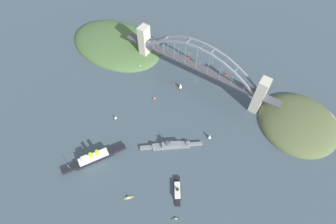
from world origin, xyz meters
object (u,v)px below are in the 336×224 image
Objects in this scene: small_boat_0 at (210,136)px; small_boat_6 at (176,219)px; small_boat_2 at (129,198)px; small_boat_4 at (154,99)px; channel_marker_buoy at (174,82)px; seaplane_taxiing_near_bridge at (226,75)px; harbor_arch_bridge at (198,66)px; small_boat_1 at (140,67)px; seaplane_second_in_formation at (189,58)px; naval_cruiser at (171,145)px; small_boat_5 at (115,117)px; small_boat_3 at (180,86)px; harbor_ferry_steamer at (177,190)px; ocean_liner at (94,158)px.

small_boat_0 is 115.21m from small_boat_6.
small_boat_2 is 150.58m from small_boat_4.
channel_marker_buoy is at bearing -99.36° from small_boat_4.
seaplane_taxiing_near_bridge is 234.50m from small_boat_6.
small_boat_1 is at bearing 17.21° from harbor_arch_bridge.
naval_cruiser is at bearing 112.51° from seaplane_second_in_formation.
small_boat_5 is at bearing 66.83° from small_boat_4.
small_boat_2 is at bearing 113.58° from small_boat_4.
small_boat_6 is (-98.28, 166.88, -4.34)m from small_boat_3.
small_boat_1 is (123.20, 62.68, 2.46)m from seaplane_taxiing_near_bridge.
channel_marker_buoy reaches higher than small_boat_6.
seaplane_second_in_formation is at bearing 0.44° from seaplane_taxiing_near_bridge.
naval_cruiser is 84.87m from small_boat_2.
small_boat_1 is at bearing -37.63° from naval_cruiser.
small_boat_2 is 1.38× the size of small_boat_5.
harbor_arch_bridge is 28.73× the size of small_boat_2.
channel_marker_buoy is (96.85, -141.62, -1.29)m from harbor_ferry_steamer.
seaplane_second_in_formation reaches higher than channel_marker_buoy.
small_boat_0 is 130.95m from small_boat_2.
small_boat_3 is (-27.93, -162.76, -0.19)m from ocean_liner.
harbor_arch_bridge is 80.61m from small_boat_4.
small_boat_1 is 211.14m from small_boat_2.
seaplane_taxiing_near_bridge is at bearing -74.04° from small_boat_0.
seaplane_taxiing_near_bridge is at bearing -91.88° from small_boat_2.
small_boat_5 reaches higher than small_boat_2.
small_boat_3 is at bearing -118.17° from small_boat_4.
small_boat_6 is at bearing 126.67° from naval_cruiser.
small_boat_0 is at bearing 149.14° from channel_marker_buoy.
small_boat_3 reaches higher than channel_marker_buoy.
small_boat_3 is (82.66, -138.65, 2.63)m from harbor_ferry_steamer.
ocean_liner is 8.04× the size of small_boat_0.
small_boat_2 reaches higher than small_boat_6.
small_boat_2 is (40.81, 124.38, -3.61)m from small_boat_0.
seaplane_second_in_formation is at bearing -62.66° from harbor_ferry_steamer.
small_boat_4 is 174.58m from small_boat_6.
small_boat_2 is at bearing 123.11° from small_boat_1.
small_boat_1 is at bearing -56.89° from small_boat_2.
small_boat_1 is at bearing -43.58° from small_boat_6.
seaplane_taxiing_near_bridge is at bearing -127.15° from small_boat_3.
ocean_liner is 113.23m from harbor_ferry_steamer.
small_boat_2 is (7.88, 239.51, -1.09)m from seaplane_taxiing_near_bridge.
small_boat_2 is 188.25m from channel_marker_buoy.
small_boat_6 is (-55.12, 74.02, -2.37)m from naval_cruiser.
small_boat_4 reaches higher than small_boat_6.
naval_cruiser is (-30.84, 119.54, -29.00)m from harbor_arch_bridge.
small_boat_0 is at bearing 172.32° from small_boat_4.
small_boat_1 reaches higher than seaplane_second_in_formation.
naval_cruiser reaches higher than small_boat_0.
harbor_arch_bridge is 27.53× the size of small_boat_0.
small_boat_6 is (-59.24, -10.71, -0.05)m from small_boat_2.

